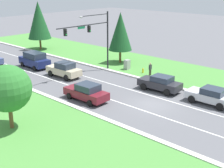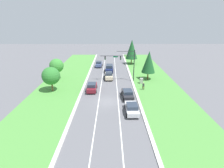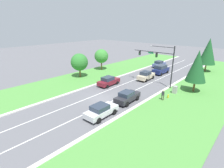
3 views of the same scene
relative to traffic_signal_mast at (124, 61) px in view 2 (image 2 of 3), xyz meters
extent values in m
plane|color=#5B5B60|center=(-3.60, -11.56, -5.10)|extent=(160.00, 160.00, 0.00)
cube|color=beige|center=(2.05, -11.56, -5.02)|extent=(0.50, 90.00, 0.15)
cube|color=beige|center=(-9.25, -11.56, -5.02)|extent=(0.50, 90.00, 0.15)
cube|color=#4C8E3D|center=(7.30, -11.56, -5.06)|extent=(10.00, 90.00, 0.08)
cube|color=#4C8E3D|center=(-14.50, -11.56, -5.06)|extent=(10.00, 90.00, 0.08)
cube|color=white|center=(-5.40, -11.56, -5.09)|extent=(0.14, 81.00, 0.01)
cube|color=white|center=(-1.80, -11.56, -5.09)|extent=(0.14, 81.00, 0.01)
cylinder|color=black|center=(2.39, 0.01, -1.30)|extent=(0.20, 0.20, 7.59)
cylinder|color=black|center=(-1.66, 0.01, 1.13)|extent=(8.10, 0.12, 0.12)
cube|color=#147042|center=(-2.06, 0.01, 0.91)|extent=(1.10, 0.04, 0.28)
cylinder|color=black|center=(0.16, 0.01, 2.19)|extent=(4.45, 0.09, 0.09)
ellipsoid|color=gray|center=(-2.06, 0.01, 2.14)|extent=(0.56, 0.28, 0.20)
cube|color=black|center=(-0.85, 0.01, 0.63)|extent=(0.28, 0.32, 0.80)
sphere|color=#2D2D2D|center=(-0.85, -0.16, 0.86)|extent=(0.16, 0.16, 0.16)
sphere|color=#2D2D2D|center=(-0.85, -0.16, 0.63)|extent=(0.16, 0.16, 0.16)
sphere|color=#23D647|center=(-0.85, -0.16, 0.40)|extent=(0.16, 0.16, 0.16)
cube|color=black|center=(-4.49, 0.01, 0.63)|extent=(0.28, 0.32, 0.80)
sphere|color=#2D2D2D|center=(-4.49, -0.16, 0.86)|extent=(0.16, 0.16, 0.16)
sphere|color=#2D2D2D|center=(-4.49, -0.16, 0.63)|extent=(0.16, 0.16, 0.16)
sphere|color=#23D647|center=(-4.49, -0.16, 0.40)|extent=(0.16, 0.16, 0.16)
cube|color=maroon|center=(-7.16, -6.14, -4.40)|extent=(1.99, 4.74, 0.75)
cube|color=#283342|center=(-7.16, -6.42, -3.70)|extent=(1.74, 2.16, 0.66)
cylinder|color=black|center=(-6.29, -4.66, -4.78)|extent=(0.26, 0.64, 0.64)
cylinder|color=black|center=(-8.12, -4.71, -4.78)|extent=(0.26, 0.64, 0.64)
cylinder|color=black|center=(-6.21, -7.57, -4.78)|extent=(0.26, 0.64, 0.64)
cylinder|color=black|center=(-8.04, -7.62, -4.78)|extent=(0.26, 0.64, 0.64)
cube|color=beige|center=(-3.69, 1.66, -4.33)|extent=(2.03, 4.75, 0.80)
cube|color=#283342|center=(-3.68, 1.38, -3.59)|extent=(1.73, 2.17, 0.69)
cylinder|color=black|center=(-2.86, 3.14, -4.73)|extent=(0.27, 0.75, 0.74)
cylinder|color=black|center=(-4.65, 3.06, -4.73)|extent=(0.27, 0.75, 0.74)
cylinder|color=black|center=(-2.74, 0.25, -4.73)|extent=(0.27, 0.75, 0.74)
cylinder|color=black|center=(-4.52, 0.17, -4.73)|extent=(0.27, 0.75, 0.74)
cube|color=#28282D|center=(0.06, -9.87, -4.35)|extent=(2.10, 4.72, 0.74)
cube|color=#283342|center=(0.07, -10.14, -3.69)|extent=(1.76, 2.17, 0.58)
cylinder|color=black|center=(0.86, -8.38, -4.72)|extent=(0.28, 0.76, 0.75)
cylinder|color=black|center=(-0.92, -8.49, -4.72)|extent=(0.28, 0.76, 0.75)
cylinder|color=black|center=(1.03, -11.24, -4.72)|extent=(0.28, 0.76, 0.75)
cylinder|color=black|center=(-0.75, -11.35, -4.72)|extent=(0.28, 0.76, 0.75)
cube|color=#475684|center=(-6.97, 13.86, -4.37)|extent=(1.94, 4.47, 0.79)
cube|color=#283342|center=(-6.97, 13.60, -3.64)|extent=(1.69, 2.03, 0.66)
cylinder|color=black|center=(-6.04, 15.21, -4.76)|extent=(0.26, 0.67, 0.67)
cylinder|color=black|center=(-7.81, 15.26, -4.76)|extent=(0.26, 0.67, 0.67)
cylinder|color=black|center=(-6.12, 12.47, -4.76)|extent=(0.26, 0.67, 0.67)
cylinder|color=black|center=(-7.89, 12.52, -4.76)|extent=(0.26, 0.67, 0.67)
cube|color=navy|center=(-3.59, 8.06, -4.28)|extent=(2.15, 4.91, 0.95)
cube|color=#283342|center=(-3.59, 7.94, -3.40)|extent=(1.89, 2.96, 0.81)
cylinder|color=black|center=(-2.56, 9.54, -4.76)|extent=(0.26, 0.69, 0.68)
cylinder|color=black|center=(-4.54, 9.59, -4.76)|extent=(0.26, 0.69, 0.68)
cylinder|color=black|center=(-2.64, 6.53, -4.76)|extent=(0.26, 0.69, 0.68)
cylinder|color=black|center=(-4.62, 6.58, -4.76)|extent=(0.26, 0.69, 0.68)
cube|color=silver|center=(0.23, -15.55, -4.39)|extent=(1.96, 4.62, 0.68)
cube|color=#283342|center=(0.24, -15.83, -3.76)|extent=(1.73, 2.09, 0.58)
cylinder|color=black|center=(1.14, -14.12, -4.73)|extent=(0.25, 0.74, 0.73)
cylinder|color=black|center=(-0.71, -14.15, -4.73)|extent=(0.25, 0.74, 0.73)
cylinder|color=black|center=(1.18, -16.96, -4.73)|extent=(0.25, 0.74, 0.73)
cylinder|color=black|center=(-0.67, -16.99, -4.73)|extent=(0.25, 0.74, 0.73)
cube|color=#9E9E99|center=(4.02, -1.97, -4.42)|extent=(0.70, 0.60, 1.35)
cylinder|color=#42382D|center=(3.66, -5.90, -4.68)|extent=(0.14, 0.14, 0.84)
cylinder|color=#42382D|center=(3.92, -5.89, -4.68)|extent=(0.14, 0.14, 0.84)
cube|color=#333338|center=(3.79, -5.90, -3.96)|extent=(0.39, 0.24, 0.60)
sphere|color=tan|center=(3.79, -5.90, -3.52)|extent=(0.22, 0.22, 0.22)
cylinder|color=gold|center=(4.07, -4.57, -4.82)|extent=(0.20, 0.20, 0.55)
sphere|color=gold|center=(4.07, -4.57, -4.49)|extent=(0.18, 0.18, 0.18)
cylinder|color=gold|center=(3.95, -4.57, -4.79)|extent=(0.10, 0.09, 0.09)
cylinder|color=gold|center=(4.19, -4.57, -4.79)|extent=(0.10, 0.09, 0.09)
cylinder|color=brown|center=(3.72, 17.16, -4.14)|extent=(0.32, 0.32, 1.92)
cone|color=#194C23|center=(3.72, 17.16, -0.10)|extent=(3.84, 3.84, 6.14)
cylinder|color=brown|center=(-16.56, 1.38, -3.97)|extent=(0.32, 0.32, 2.25)
sphere|color=#388433|center=(-16.56, 1.38, -1.56)|extent=(3.43, 3.43, 3.43)
cylinder|color=brown|center=(6.10, 1.10, -4.14)|extent=(0.32, 0.32, 1.90)
cone|color=#194C23|center=(6.10, 1.10, -0.56)|extent=(3.30, 3.30, 5.27)
cylinder|color=brown|center=(-15.45, -6.41, -4.09)|extent=(0.32, 0.32, 2.01)
sphere|color=#2D752D|center=(-15.45, -6.41, -1.71)|extent=(3.68, 3.68, 3.68)
camera|label=1|loc=(-26.53, -27.61, 6.16)|focal=50.00mm
camera|label=2|loc=(-3.10, -40.57, 9.21)|focal=28.00mm
camera|label=3|loc=(14.27, -29.38, 5.97)|focal=28.00mm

